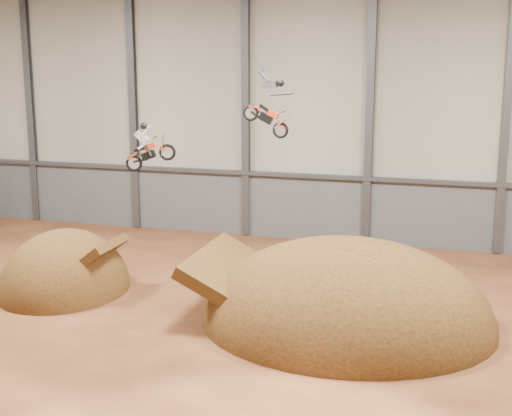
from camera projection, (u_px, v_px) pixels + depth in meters
The scene contains 13 objects.
floor at pixel (214, 342), 25.12m from camera, with size 40.00×40.00×0.00m, color #4C2614.
back_wall at pixel (307, 111), 37.70m from camera, with size 40.00×0.10×14.00m, color #ACA698.
lower_band_back at pixel (305, 208), 38.72m from camera, with size 39.80×0.18×3.50m, color #56595E.
steel_rail at pixel (305, 176), 38.20m from camera, with size 39.80×0.35×0.20m, color #47494F.
steel_column_0 at pixel (30, 105), 42.07m from camera, with size 0.40×0.36×13.90m, color #47494F.
steel_column_1 at pixel (133, 107), 40.24m from camera, with size 0.40×0.36×13.90m, color #47494F.
steel_column_2 at pixel (246, 110), 38.42m from camera, with size 0.40×0.36×13.90m, color #47494F.
steel_column_3 at pixel (370, 112), 36.60m from camera, with size 0.40×0.36×13.90m, color #47494F.
steel_column_4 at pixel (507, 116), 34.78m from camera, with size 0.40×0.36×13.90m, color #47494F.
takeoff_ramp at pixel (65, 291), 30.60m from camera, with size 5.32×6.14×5.32m, color #38220E.
landing_ramp at pixel (346, 323), 26.93m from camera, with size 11.06×9.78×6.38m, color #38220E.
fmx_rider_a at pixel (153, 142), 29.11m from camera, with size 2.15×0.82×1.95m, color red, non-canonical shape.
fmx_rider_b at pixel (262, 99), 27.56m from camera, with size 2.64×0.76×2.27m, color red, non-canonical shape.
Camera 1 is at (8.01, -22.17, 9.98)m, focal length 50.00 mm.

